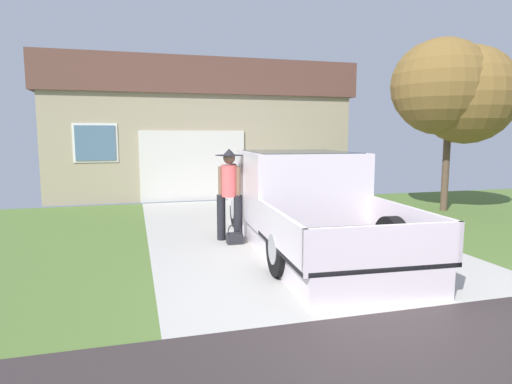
{
  "coord_description": "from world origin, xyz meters",
  "views": [
    {
      "loc": [
        -2.81,
        -4.22,
        2.02
      ],
      "look_at": [
        -0.51,
        3.98,
        0.91
      ],
      "focal_mm": 30.75,
      "sensor_mm": 36.0,
      "label": 1
    }
  ],
  "objects_px": {
    "person_with_hat": "(229,190)",
    "wheeled_trash_bin": "(348,180)",
    "house_with_garage": "(195,130)",
    "pickup_truck": "(300,202)",
    "handbag": "(235,238)",
    "front_yard_tree": "(449,90)"
  },
  "relations": [
    {
      "from": "handbag",
      "to": "wheeled_trash_bin",
      "type": "xyz_separation_m",
      "value": [
        4.65,
        4.51,
        0.49
      ]
    },
    {
      "from": "person_with_hat",
      "to": "house_with_garage",
      "type": "distance_m",
      "value": 8.12
    },
    {
      "from": "person_with_hat",
      "to": "wheeled_trash_bin",
      "type": "xyz_separation_m",
      "value": [
        4.68,
        4.21,
        -0.36
      ]
    },
    {
      "from": "person_with_hat",
      "to": "wheeled_trash_bin",
      "type": "distance_m",
      "value": 6.3
    },
    {
      "from": "person_with_hat",
      "to": "pickup_truck",
      "type": "bearing_deg",
      "value": 6.79
    },
    {
      "from": "person_with_hat",
      "to": "front_yard_tree",
      "type": "bearing_deg",
      "value": 43.57
    },
    {
      "from": "person_with_hat",
      "to": "handbag",
      "type": "distance_m",
      "value": 0.91
    },
    {
      "from": "pickup_truck",
      "to": "wheeled_trash_bin",
      "type": "distance_m",
      "value": 5.82
    },
    {
      "from": "pickup_truck",
      "to": "house_with_garage",
      "type": "relative_size",
      "value": 0.57
    },
    {
      "from": "house_with_garage",
      "to": "wheeled_trash_bin",
      "type": "bearing_deg",
      "value": -42.13
    },
    {
      "from": "person_with_hat",
      "to": "wheeled_trash_bin",
      "type": "relative_size",
      "value": 1.56
    },
    {
      "from": "handbag",
      "to": "wheeled_trash_bin",
      "type": "height_order",
      "value": "wheeled_trash_bin"
    },
    {
      "from": "pickup_truck",
      "to": "wheeled_trash_bin",
      "type": "relative_size",
      "value": 5.03
    },
    {
      "from": "handbag",
      "to": "wheeled_trash_bin",
      "type": "bearing_deg",
      "value": 44.11
    },
    {
      "from": "handbag",
      "to": "front_yard_tree",
      "type": "xyz_separation_m",
      "value": [
        6.16,
        1.98,
        3.07
      ]
    },
    {
      "from": "house_with_garage",
      "to": "front_yard_tree",
      "type": "height_order",
      "value": "front_yard_tree"
    },
    {
      "from": "house_with_garage",
      "to": "handbag",
      "type": "bearing_deg",
      "value": -93.06
    },
    {
      "from": "front_yard_tree",
      "to": "pickup_truck",
      "type": "bearing_deg",
      "value": -156.31
    },
    {
      "from": "pickup_truck",
      "to": "front_yard_tree",
      "type": "height_order",
      "value": "front_yard_tree"
    },
    {
      "from": "pickup_truck",
      "to": "house_with_garage",
      "type": "distance_m",
      "value": 8.66
    },
    {
      "from": "front_yard_tree",
      "to": "person_with_hat",
      "type": "bearing_deg",
      "value": -164.82
    },
    {
      "from": "pickup_truck",
      "to": "handbag",
      "type": "height_order",
      "value": "pickup_truck"
    }
  ]
}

